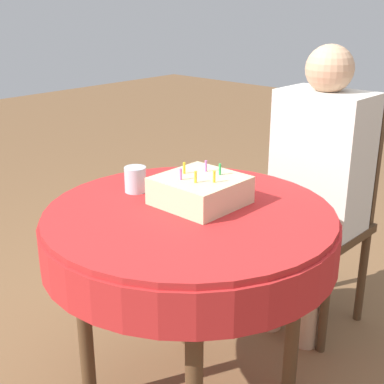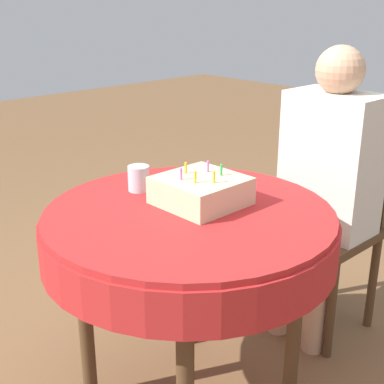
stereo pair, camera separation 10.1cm
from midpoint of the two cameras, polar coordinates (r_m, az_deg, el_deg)
dining_table at (r=1.70m, az=-1.98°, el=-4.86°), size 0.93×0.93×0.74m
chair at (r=2.32m, az=12.93°, el=-1.48°), size 0.37×0.37×1.00m
person at (r=2.18m, az=12.05°, el=2.48°), size 0.36×0.32×1.20m
birthday_cake at (r=1.70m, az=-0.83°, el=0.17°), size 0.25×0.25×0.12m
drinking_glass at (r=1.82m, az=-7.57°, el=1.35°), size 0.07×0.07×0.09m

